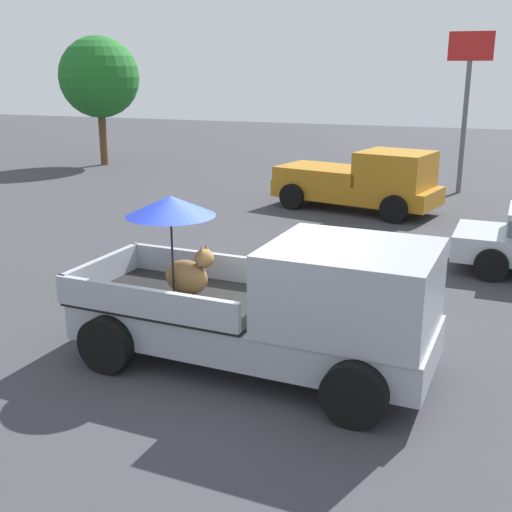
{
  "coord_description": "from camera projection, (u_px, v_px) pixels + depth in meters",
  "views": [
    {
      "loc": [
        2.96,
        -7.76,
        4.05
      ],
      "look_at": [
        -0.55,
        1.64,
        1.1
      ],
      "focal_mm": 44.99,
      "sensor_mm": 36.0,
      "label": 1
    }
  ],
  "objects": [
    {
      "name": "pickup_truck_red",
      "position": [
        362.0,
        181.0,
        18.71
      ],
      "size": [
        5.08,
        3.01,
        1.8
      ],
      "rotation": [
        0.0,
        0.0,
        -0.23
      ],
      "color": "black",
      "rests_on": "ground"
    },
    {
      "name": "ground_plane",
      "position": [
        252.0,
        364.0,
        9.11
      ],
      "size": [
        80.0,
        80.0,
        0.0
      ],
      "primitive_type": "plane",
      "color": "#38383D"
    },
    {
      "name": "motel_sign",
      "position": [
        468.0,
        81.0,
        20.65
      ],
      "size": [
        1.4,
        0.16,
        5.17
      ],
      "color": "#59595B",
      "rests_on": "ground"
    },
    {
      "name": "pickup_truck_main",
      "position": [
        281.0,
        304.0,
        8.67
      ],
      "size": [
        5.15,
        2.48,
        2.36
      ],
      "rotation": [
        0.0,
        0.0,
        -0.06
      ],
      "color": "black",
      "rests_on": "ground"
    },
    {
      "name": "tree_by_lot",
      "position": [
        99.0,
        77.0,
        26.94
      ],
      "size": [
        3.36,
        3.36,
        5.37
      ],
      "color": "brown",
      "rests_on": "ground"
    }
  ]
}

